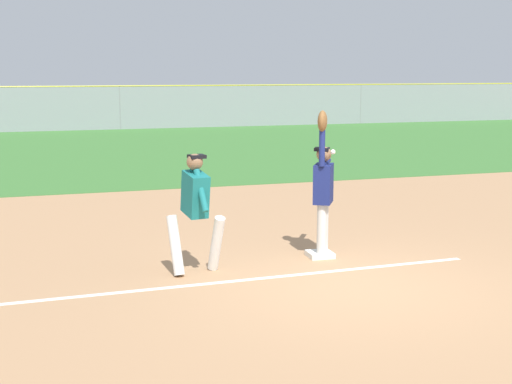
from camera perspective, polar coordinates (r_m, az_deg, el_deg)
name	(u,v)px	position (r m, az deg, el deg)	size (l,w,h in m)	color
ground_plane	(353,285)	(9.70, 7.89, -7.44)	(79.21, 79.21, 0.00)	tan
outfield_grass	(150,149)	(26.31, -8.59, 3.48)	(51.61, 18.13, 0.01)	#3D7533
chalk_foul_line	(55,299)	(9.38, -15.95, -8.31)	(12.00, 0.10, 0.01)	white
first_base	(320,254)	(11.04, 5.19, -5.04)	(0.38, 0.38, 0.08)	white
fielder	(323,186)	(10.82, 5.46, 0.51)	(0.55, 0.82, 2.28)	silver
runner	(195,205)	(9.94, -4.92, -1.04)	(0.79, 0.84, 1.72)	white
baseball	(333,152)	(10.64, 6.25, 3.25)	(0.07, 0.07, 0.07)	white
outfield_fence	(120,108)	(35.19, -10.96, 6.73)	(51.69, 0.08, 2.14)	#93999E
parked_car_silver	(34,113)	(38.20, -17.55, 6.09)	(4.49, 2.29, 1.25)	#B7B7BC
parked_car_green	(131,112)	(38.01, -10.10, 6.38)	(4.56, 2.43, 1.25)	#1E6B33
parked_car_white	(224,110)	(39.44, -2.62, 6.64)	(4.42, 2.16, 1.25)	white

